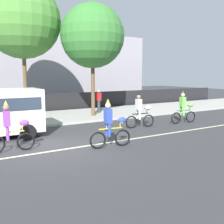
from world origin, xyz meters
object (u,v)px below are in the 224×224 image
object	(u,v)px
parade_cyclist_cobalt	(111,126)
parade_cyclist_purple	(11,130)
parade_cyclist_zebra	(140,112)
parade_cyclist_lime	(184,109)
pedestrian_onlooker	(99,100)

from	to	relation	value
parade_cyclist_cobalt	parade_cyclist_purple	bearing A→B (deg)	158.72
parade_cyclist_cobalt	parade_cyclist_zebra	xyz separation A→B (m)	(3.31, 2.52, 0.00)
parade_cyclist_purple	parade_cyclist_lime	world-z (taller)	same
parade_cyclist_zebra	parade_cyclist_lime	distance (m)	2.97
parade_cyclist_lime	pedestrian_onlooker	world-z (taller)	parade_cyclist_lime
parade_cyclist_purple	pedestrian_onlooker	xyz separation A→B (m)	(6.93, 6.24, 0.17)
parade_cyclist_cobalt	parade_cyclist_lime	bearing A→B (deg)	19.76
parade_cyclist_zebra	pedestrian_onlooker	distance (m)	5.07
parade_cyclist_cobalt	parade_cyclist_zebra	size ratio (longest dim) A/B	1.00
parade_cyclist_cobalt	parade_cyclist_lime	world-z (taller)	same
parade_cyclist_purple	parade_cyclist_zebra	world-z (taller)	same
parade_cyclist_purple	parade_cyclist_zebra	size ratio (longest dim) A/B	1.00
parade_cyclist_cobalt	pedestrian_onlooker	distance (m)	8.34
pedestrian_onlooker	parade_cyclist_purple	bearing A→B (deg)	-138.01
parade_cyclist_lime	parade_cyclist_cobalt	bearing A→B (deg)	-160.24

